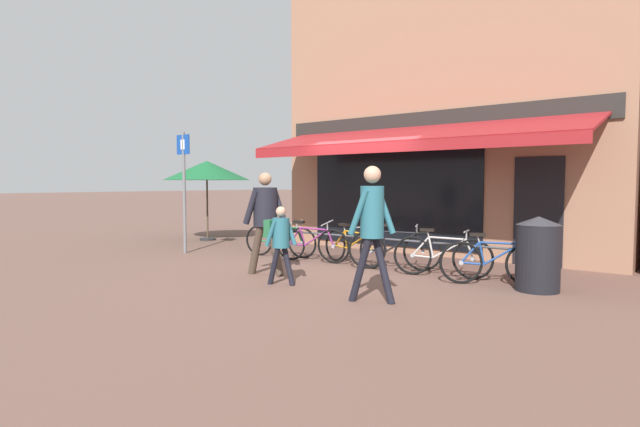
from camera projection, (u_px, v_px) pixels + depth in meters
ground_plane at (335, 267)px, 9.51m from camera, size 160.00×160.00×0.00m
shop_front at (454, 115)px, 12.02m from camera, size 7.86×4.73×6.50m
bike_rack_rail at (376, 241)px, 9.47m from camera, size 5.30×0.04×0.57m
bicycle_green at (280, 240)px, 10.77m from camera, size 1.69×0.58×0.81m
bicycle_purple at (311, 244)px, 10.06m from camera, size 1.69×0.51×0.86m
bicycle_orange at (352, 247)px, 9.75m from camera, size 1.70×0.64×0.79m
bicycle_black at (394, 249)px, 9.17m from camera, size 1.60×0.79×0.85m
bicycle_silver at (442, 255)px, 8.47m from camera, size 1.66×0.60×0.82m
bicycle_blue at (494, 262)px, 7.81m from camera, size 1.51×0.83×0.81m
pedestrian_adult at (265, 213)px, 8.64m from camera, size 0.65×0.63×1.80m
pedestrian_child at (280, 236)px, 7.81m from camera, size 0.49×0.42×1.25m
pedestrian_second_adult at (372, 218)px, 6.61m from camera, size 0.60×0.52×1.84m
litter_bin at (538, 254)px, 7.36m from camera, size 0.64×0.64×1.11m
parking_sign at (184, 180)px, 11.28m from camera, size 0.44×0.07×2.74m
cafe_parasol at (207, 171)px, 13.83m from camera, size 2.35×2.35×2.21m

